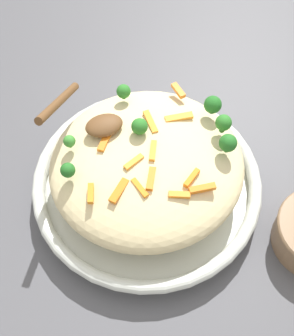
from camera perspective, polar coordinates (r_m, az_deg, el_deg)
The scene contains 24 objects.
ground_plane at distance 0.78m, azimuth 0.00°, elevation -2.98°, with size 2.40×2.40×0.00m, color #4C4C51.
serving_bowl at distance 0.75m, azimuth 0.00°, elevation -2.04°, with size 0.37×0.37×0.05m.
pasta_mound at distance 0.70m, azimuth 0.00°, elevation 0.32°, with size 0.30×0.28×0.09m, color beige.
carrot_piece_0 at distance 0.66m, azimuth 0.73°, elevation 2.13°, with size 0.03×0.01×0.01m, color orange.
carrot_piece_1 at distance 0.64m, azimuth 3.98°, elevation -3.27°, with size 0.03×0.01×0.01m, color orange.
carrot_piece_2 at distance 0.64m, azimuth -0.90°, elevation -2.44°, with size 0.03×0.01×0.01m, color orange.
carrot_piece_3 at distance 0.71m, azimuth 3.92°, elevation 6.20°, with size 0.04×0.01×0.01m, color orange.
carrot_piece_4 at distance 0.68m, azimuth -5.11°, elevation 3.42°, with size 0.04×0.01×0.01m, color orange.
carrot_piece_5 at distance 0.65m, azimuth -1.63°, elevation 0.75°, with size 0.03×0.01×0.01m, color orange.
carrot_piece_6 at distance 0.70m, azimuth 0.43°, elevation 5.66°, with size 0.04×0.01×0.01m, color orange.
carrot_piece_7 at distance 0.64m, azimuth -3.45°, elevation -2.79°, with size 0.04×0.01×0.01m, color orange.
carrot_piece_8 at distance 0.64m, azimuth 0.49°, elevation -1.33°, with size 0.04×0.01×0.01m, color orange.
carrot_piece_9 at distance 0.65m, azimuth 5.48°, elevation -1.22°, with size 0.03×0.01×0.01m, color orange.
carrot_piece_10 at distance 0.74m, azimuth 3.85°, elevation 9.45°, with size 0.03×0.01×0.01m, color orange.
carrot_piece_11 at distance 0.64m, azimuth 6.80°, elevation -2.49°, with size 0.04×0.01×0.01m, color orange.
carrot_piece_12 at distance 0.64m, azimuth -6.90°, elevation -3.11°, with size 0.03×0.01×0.01m, color orange.
broccoli_floret_0 at distance 0.67m, azimuth 9.88°, elevation 3.01°, with size 0.03×0.03×0.03m.
broccoli_floret_1 at distance 0.68m, azimuth -9.48°, elevation 3.24°, with size 0.02×0.02×0.02m.
broccoli_floret_2 at distance 0.67m, azimuth -0.92°, elevation 5.09°, with size 0.02×0.02×0.03m.
broccoli_floret_3 at distance 0.71m, azimuth 8.04°, elevation 7.67°, with size 0.03×0.03×0.03m.
broccoli_floret_4 at distance 0.69m, azimuth 9.29°, elevation 5.54°, with size 0.02×0.02×0.03m.
broccoli_floret_5 at distance 0.65m, azimuth -9.75°, elevation 0.02°, with size 0.02×0.02×0.02m.
broccoli_floret_6 at distance 0.73m, azimuth -3.09°, elevation 9.27°, with size 0.02×0.02×0.02m.
serving_spoon at distance 0.68m, azimuth -7.13°, elevation 6.15°, with size 0.12×0.12×0.09m.
Camera 1 is at (0.12, 0.35, 0.68)m, focal length 49.83 mm.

